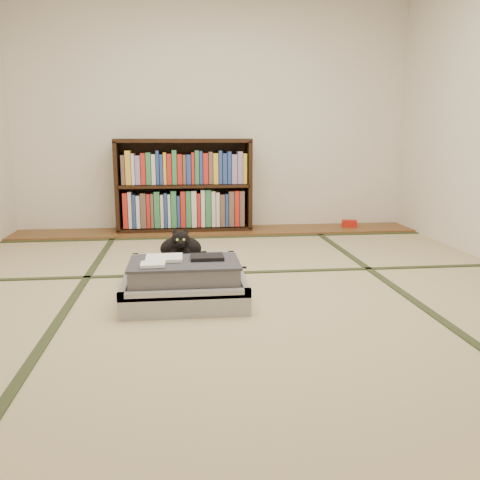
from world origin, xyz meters
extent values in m
plane|color=tan|center=(0.00, 0.00, 0.00)|extent=(4.50, 4.50, 0.00)
cube|color=brown|center=(0.00, 2.00, 0.01)|extent=(4.00, 0.50, 0.02)
cube|color=#B81A0E|center=(1.40, 2.03, 0.06)|extent=(0.17, 0.12, 0.07)
plane|color=silver|center=(0.00, 2.25, 1.20)|extent=(4.00, 0.00, 4.00)
cube|color=#2D381E|center=(-1.00, 0.00, 0.00)|extent=(0.05, 4.50, 0.01)
cube|color=#2D381E|center=(1.00, 0.00, 0.00)|extent=(0.05, 4.50, 0.01)
cube|color=#2D381E|center=(0.00, 0.40, 0.00)|extent=(4.00, 0.05, 0.01)
cube|color=#2D381E|center=(0.00, 1.70, 0.00)|extent=(4.00, 0.05, 0.01)
cube|color=black|center=(-0.97, 2.07, 0.47)|extent=(0.04, 0.31, 0.86)
cube|color=black|center=(0.34, 2.07, 0.47)|extent=(0.04, 0.31, 0.86)
cube|color=black|center=(-0.31, 2.07, 0.03)|extent=(1.34, 0.31, 0.04)
cube|color=black|center=(-0.31, 2.07, 0.91)|extent=(1.34, 0.31, 0.04)
cube|color=black|center=(-0.31, 2.07, 0.47)|extent=(1.28, 0.31, 0.03)
cube|color=black|center=(-0.31, 2.21, 0.47)|extent=(1.34, 0.02, 0.86)
cube|color=gray|center=(-0.31, 2.05, 0.25)|extent=(1.21, 0.21, 0.36)
cube|color=gray|center=(-0.31, 2.05, 0.66)|extent=(1.21, 0.21, 0.33)
cube|color=#9E9EA3|center=(-0.34, -0.25, 0.06)|extent=(0.71, 0.47, 0.12)
cube|color=#2E2F36|center=(-0.34, -0.25, 0.09)|extent=(0.63, 0.40, 0.09)
cube|color=#9E9EA3|center=(-0.34, -0.46, 0.13)|extent=(0.71, 0.04, 0.05)
cube|color=#9E9EA3|center=(-0.34, -0.03, 0.13)|extent=(0.71, 0.04, 0.05)
cube|color=#9E9EA3|center=(-0.67, -0.25, 0.13)|extent=(0.04, 0.47, 0.05)
cube|color=#9E9EA3|center=(0.00, -0.25, 0.13)|extent=(0.04, 0.47, 0.05)
cube|color=#9E9EA3|center=(-0.34, 0.22, 0.06)|extent=(0.71, 0.47, 0.12)
cube|color=#2E2F36|center=(-0.34, 0.22, 0.09)|extent=(0.63, 0.40, 0.09)
cube|color=#9E9EA3|center=(-0.34, 0.01, 0.13)|extent=(0.71, 0.04, 0.05)
cube|color=#9E9EA3|center=(-0.34, 0.44, 0.13)|extent=(0.71, 0.04, 0.05)
cube|color=#9E9EA3|center=(-0.67, 0.22, 0.13)|extent=(0.04, 0.47, 0.05)
cube|color=#9E9EA3|center=(0.00, 0.22, 0.13)|extent=(0.04, 0.47, 0.05)
cylinder|color=black|center=(-0.34, -0.01, 0.13)|extent=(0.64, 0.02, 0.02)
cube|color=gray|center=(-0.34, -0.25, 0.18)|extent=(0.60, 0.37, 0.12)
cube|color=#393940|center=(-0.34, -0.25, 0.25)|extent=(0.62, 0.39, 0.01)
cube|color=white|center=(-0.45, -0.20, 0.27)|extent=(0.21, 0.17, 0.02)
cube|color=black|center=(-0.21, -0.20, 0.27)|extent=(0.19, 0.15, 0.02)
cube|color=white|center=(-0.51, -0.34, 0.27)|extent=(0.13, 0.11, 0.02)
cube|color=white|center=(-0.54, -0.47, 0.07)|extent=(0.06, 0.01, 0.04)
cube|color=white|center=(-0.43, -0.47, 0.06)|extent=(0.05, 0.01, 0.03)
cube|color=orange|center=(-0.10, -0.47, 0.07)|extent=(0.05, 0.01, 0.03)
cube|color=#197F33|center=(-0.17, -0.47, 0.09)|extent=(0.04, 0.01, 0.03)
ellipsoid|color=black|center=(-0.36, 0.26, 0.22)|extent=(0.27, 0.18, 0.17)
ellipsoid|color=black|center=(-0.36, 0.18, 0.20)|extent=(0.13, 0.10, 0.10)
ellipsoid|color=black|center=(-0.36, 0.15, 0.30)|extent=(0.12, 0.11, 0.11)
sphere|color=black|center=(-0.36, 0.11, 0.29)|extent=(0.05, 0.05, 0.05)
cone|color=black|center=(-0.39, 0.17, 0.36)|extent=(0.04, 0.05, 0.05)
cone|color=black|center=(-0.32, 0.17, 0.36)|extent=(0.04, 0.05, 0.05)
sphere|color=#A5BF33|center=(-0.38, 0.10, 0.31)|extent=(0.02, 0.02, 0.02)
sphere|color=#A5BF33|center=(-0.34, 0.10, 0.31)|extent=(0.02, 0.02, 0.02)
cylinder|color=black|center=(-0.26, 0.35, 0.16)|extent=(0.17, 0.10, 0.03)
torus|color=white|center=(-0.18, 0.28, 0.14)|extent=(0.10, 0.10, 0.01)
torus|color=white|center=(-0.17, 0.27, 0.15)|extent=(0.08, 0.08, 0.01)
cube|color=black|center=(-0.08, 0.49, 0.01)|extent=(0.32, 0.20, 0.01)
cube|color=black|center=(-0.19, 0.54, 0.01)|extent=(0.11, 0.16, 0.01)
cube|color=black|center=(0.03, 0.54, 0.01)|extent=(0.18, 0.05, 0.01)
cylinder|color=black|center=(-0.08, 0.62, 0.01)|extent=(0.03, 0.06, 0.01)
camera|label=1|loc=(-0.34, -3.05, 0.95)|focal=38.00mm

